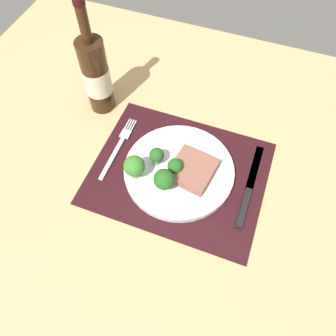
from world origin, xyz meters
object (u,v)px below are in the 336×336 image
object	(u,v)px
steak	(193,169)
fork	(118,147)
plate	(179,170)
wine_bottle	(96,75)
knife	(249,191)

from	to	relation	value
steak	fork	world-z (taller)	steak
plate	steak	size ratio (longest dim) A/B	2.69
plate	fork	xyz separation A→B (cm)	(-16.43, 1.42, -0.55)
steak	fork	xyz separation A→B (cm)	(-19.60, 1.26, -2.55)
fork	wine_bottle	xyz separation A→B (cm)	(-9.93, 11.75, 9.99)
fork	wine_bottle	world-z (taller)	wine_bottle
fork	knife	world-z (taller)	knife
plate	fork	bearing A→B (deg)	175.06
plate	wine_bottle	size ratio (longest dim) A/B	0.85
fork	plate	bearing A→B (deg)	-3.81
wine_bottle	fork	bearing A→B (deg)	-49.80
fork	wine_bottle	size ratio (longest dim) A/B	0.63
knife	steak	bearing A→B (deg)	-178.90
knife	plate	bearing A→B (deg)	-178.64
fork	steak	bearing A→B (deg)	-2.55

